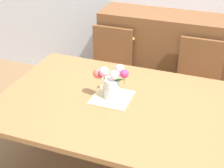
% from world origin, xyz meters
% --- Properties ---
extents(dining_table, '(1.80, 1.19, 0.74)m').
position_xyz_m(dining_table, '(0.00, 0.00, 0.67)').
color(dining_table, olive).
rests_on(dining_table, ground_plane).
extents(chair_left, '(0.42, 0.42, 0.90)m').
position_xyz_m(chair_left, '(-0.45, 0.94, 0.52)').
color(chair_left, brown).
rests_on(chair_left, ground_plane).
extents(chair_right, '(0.42, 0.42, 0.90)m').
position_xyz_m(chair_right, '(0.45, 0.94, 0.52)').
color(chair_right, brown).
rests_on(chair_right, ground_plane).
extents(dresser, '(1.40, 0.47, 1.00)m').
position_xyz_m(dresser, '(0.05, 1.33, 0.50)').
color(dresser, brown).
rests_on(dresser, ground_plane).
extents(placemat, '(0.28, 0.28, 0.01)m').
position_xyz_m(placemat, '(-0.08, 0.04, 0.74)').
color(placemat, '#CCB789').
rests_on(placemat, dining_table).
extents(flower_vase, '(0.27, 0.17, 0.25)m').
position_xyz_m(flower_vase, '(-0.09, 0.04, 0.88)').
color(flower_vase, silver).
rests_on(flower_vase, placemat).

